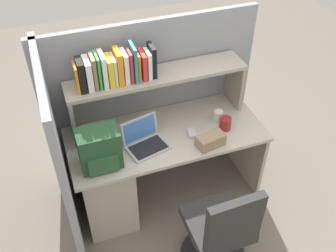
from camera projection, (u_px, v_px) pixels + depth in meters
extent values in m
plane|color=slate|center=(166.00, 192.00, 3.62)|extent=(8.00, 8.00, 0.00)
cube|color=beige|center=(166.00, 135.00, 3.15)|extent=(1.60, 0.70, 0.03)
cube|color=#B6AD9F|center=(105.00, 182.00, 3.25)|extent=(0.40, 0.64, 0.70)
cube|color=#B6AD9F|center=(245.00, 145.00, 3.59)|extent=(0.03, 0.64, 0.70)
cube|color=gray|center=(151.00, 103.00, 3.39)|extent=(1.84, 0.05, 1.55)
cube|color=gray|center=(60.00, 159.00, 2.86)|extent=(0.05, 1.06, 1.55)
cube|color=gray|center=(71.00, 117.00, 2.97)|extent=(0.03, 0.28, 0.42)
cube|color=gray|center=(235.00, 83.00, 3.33)|extent=(0.03, 0.28, 0.42)
cube|color=#AAA093|center=(157.00, 76.00, 3.00)|extent=(1.44, 0.28, 0.03)
cube|color=orange|center=(76.00, 78.00, 2.76)|extent=(0.02, 0.13, 0.21)
cube|color=black|center=(81.00, 75.00, 2.76)|extent=(0.04, 0.15, 0.24)
cube|color=white|center=(88.00, 74.00, 2.79)|extent=(0.04, 0.17, 0.23)
cube|color=olive|center=(94.00, 72.00, 2.78)|extent=(0.03, 0.15, 0.26)
cube|color=green|center=(98.00, 70.00, 2.80)|extent=(0.02, 0.17, 0.25)
cube|color=white|center=(103.00, 70.00, 2.80)|extent=(0.03, 0.17, 0.26)
cube|color=yellow|center=(109.00, 71.00, 2.83)|extent=(0.04, 0.16, 0.22)
cube|color=white|center=(114.00, 70.00, 2.84)|extent=(0.02, 0.16, 0.21)
cube|color=orange|center=(118.00, 66.00, 2.83)|extent=(0.04, 0.17, 0.26)
cube|color=white|center=(125.00, 66.00, 2.85)|extent=(0.03, 0.16, 0.24)
cube|color=red|center=(130.00, 66.00, 2.86)|extent=(0.02, 0.13, 0.24)
cube|color=teal|center=(133.00, 62.00, 2.85)|extent=(0.02, 0.17, 0.29)
cube|color=orange|center=(138.00, 65.00, 2.89)|extent=(0.02, 0.13, 0.21)
cube|color=red|center=(142.00, 65.00, 2.90)|extent=(0.03, 0.17, 0.21)
cube|color=white|center=(148.00, 64.00, 2.90)|extent=(0.03, 0.14, 0.21)
cube|color=black|center=(152.00, 60.00, 2.91)|extent=(0.03, 0.15, 0.25)
cube|color=#B7BABF|center=(148.00, 147.00, 3.00)|extent=(0.35, 0.29, 0.02)
cube|color=black|center=(148.00, 147.00, 2.99)|extent=(0.31, 0.23, 0.00)
cube|color=#B7BABF|center=(139.00, 129.00, 3.00)|extent=(0.31, 0.12, 0.20)
cube|color=#3F72CC|center=(140.00, 129.00, 3.00)|extent=(0.27, 0.10, 0.17)
cube|color=#264C2D|center=(99.00, 148.00, 2.78)|extent=(0.30, 0.20, 0.32)
cube|color=#2B5734|center=(104.00, 165.00, 2.75)|extent=(0.22, 0.04, 0.14)
cube|color=silver|center=(192.00, 133.00, 3.12)|extent=(0.08, 0.11, 0.03)
cylinder|color=white|center=(218.00, 116.00, 3.24)|extent=(0.08, 0.08, 0.10)
cube|color=#9E7F60|center=(211.00, 140.00, 3.01)|extent=(0.24, 0.16, 0.10)
cylinder|color=maroon|center=(225.00, 124.00, 3.16)|extent=(0.10, 0.10, 0.11)
cylinder|color=#262628|center=(215.00, 239.00, 2.95)|extent=(0.05, 0.05, 0.41)
cube|color=#2D2D2D|center=(217.00, 223.00, 2.81)|extent=(0.44, 0.44, 0.08)
cube|color=#2D2D2D|center=(234.00, 224.00, 2.50)|extent=(0.40, 0.07, 0.44)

